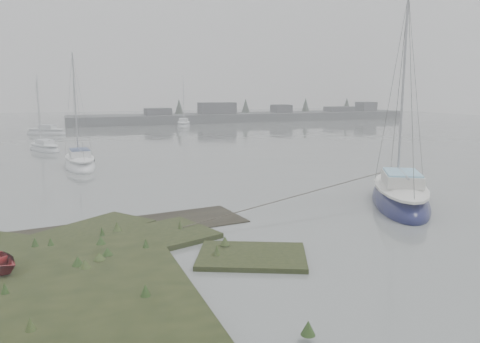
# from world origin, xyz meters

# --- Properties ---
(ground) EXTENTS (160.00, 160.00, 0.00)m
(ground) POSITION_xyz_m (0.00, 30.00, 0.00)
(ground) COLOR slate
(ground) RESTS_ON ground
(far_shoreline) EXTENTS (60.00, 8.00, 4.15)m
(far_shoreline) POSITION_xyz_m (26.84, 61.90, 0.85)
(far_shoreline) COLOR #4C4F51
(far_shoreline) RESTS_ON ground
(sailboat_main) EXTENTS (6.06, 7.72, 10.64)m
(sailboat_main) POSITION_xyz_m (9.96, 3.64, 0.33)
(sailboat_main) COLOR #11133E
(sailboat_main) RESTS_ON ground
(sailboat_white) EXTENTS (2.36, 6.23, 8.64)m
(sailboat_white) POSITION_xyz_m (-3.84, 20.67, 0.27)
(sailboat_white) COLOR white
(sailboat_white) RESTS_ON ground
(sailboat_far_a) EXTENTS (3.56, 4.98, 6.75)m
(sailboat_far_a) POSITION_xyz_m (-6.38, 31.38, 0.21)
(sailboat_far_a) COLOR #B1B4BB
(sailboat_far_a) RESTS_ON ground
(sailboat_far_b) EXTENTS (3.62, 6.02, 8.07)m
(sailboat_far_b) POSITION_xyz_m (12.34, 53.77, 0.25)
(sailboat_far_b) COLOR #A0A3A9
(sailboat_far_b) RESTS_ON ground
(sailboat_far_c) EXTENTS (5.49, 4.74, 7.76)m
(sailboat_far_c) POSITION_xyz_m (-6.50, 48.13, 0.24)
(sailboat_far_c) COLOR silver
(sailboat_far_c) RESTS_ON ground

